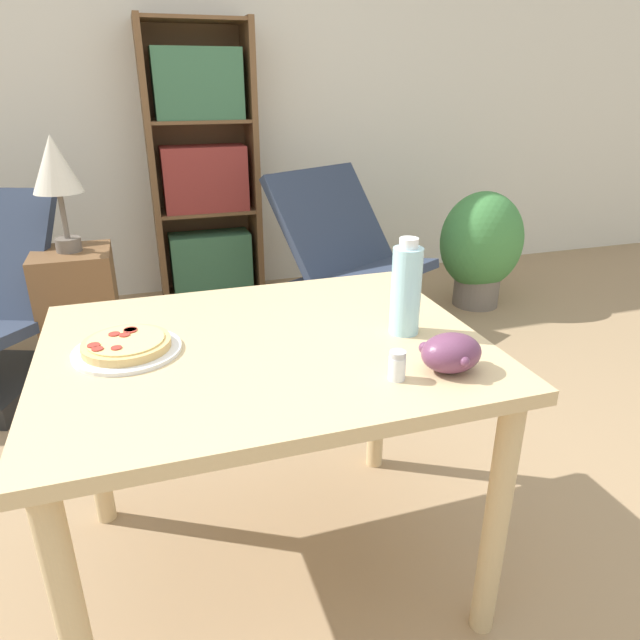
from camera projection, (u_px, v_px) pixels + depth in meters
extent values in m
plane|color=#9E7F5B|center=(286.00, 569.00, 1.69)|extent=(14.00, 14.00, 0.00)
cube|color=silver|center=(173.00, 87.00, 3.49)|extent=(8.00, 0.05, 2.60)
cube|color=#D1B27F|center=(265.00, 349.00, 1.42)|extent=(1.08, 0.85, 0.03)
cylinder|color=#D1B27F|center=(74.00, 628.00, 1.11)|extent=(0.06, 0.06, 0.70)
cylinder|color=#D1B27F|center=(496.00, 521.00, 1.38)|extent=(0.06, 0.06, 0.70)
cylinder|color=#D1B27F|center=(91.00, 428.00, 1.75)|extent=(0.06, 0.06, 0.70)
cylinder|color=#D1B27F|center=(378.00, 382.00, 2.02)|extent=(0.06, 0.06, 0.70)
cylinder|color=white|center=(127.00, 350.00, 1.36)|extent=(0.25, 0.25, 0.01)
cylinder|color=#DBB26B|center=(127.00, 345.00, 1.36)|extent=(0.21, 0.21, 0.02)
cylinder|color=#EACC7A|center=(126.00, 340.00, 1.35)|extent=(0.18, 0.18, 0.00)
cylinder|color=#A83328|center=(125.00, 335.00, 1.37)|extent=(0.03, 0.03, 0.00)
cylinder|color=#A83328|center=(130.00, 329.00, 1.40)|extent=(0.03, 0.03, 0.00)
cylinder|color=#A83328|center=(116.00, 348.00, 1.31)|extent=(0.02, 0.02, 0.00)
cylinder|color=#A83328|center=(94.00, 345.00, 1.32)|extent=(0.03, 0.03, 0.00)
cylinder|color=#A83328|center=(114.00, 334.00, 1.38)|extent=(0.03, 0.03, 0.00)
cylinder|color=#A83328|center=(130.00, 330.00, 1.40)|extent=(0.03, 0.03, 0.00)
cylinder|color=#A83328|center=(97.00, 349.00, 1.30)|extent=(0.03, 0.03, 0.00)
ellipsoid|color=#6B3856|center=(451.00, 353.00, 1.26)|extent=(0.14, 0.11, 0.09)
sphere|color=#6B3856|center=(465.00, 362.00, 1.22)|extent=(0.02, 0.02, 0.02)
sphere|color=#6B3856|center=(443.00, 347.00, 1.29)|extent=(0.02, 0.02, 0.02)
sphere|color=#6B3856|center=(462.00, 339.00, 1.30)|extent=(0.03, 0.03, 0.03)
sphere|color=#6B3856|center=(458.00, 344.00, 1.27)|extent=(0.03, 0.03, 0.03)
sphere|color=#6B3856|center=(445.00, 365.00, 1.24)|extent=(0.02, 0.02, 0.02)
sphere|color=#6B3856|center=(425.00, 348.00, 1.28)|extent=(0.03, 0.03, 0.03)
sphere|color=#6B3856|center=(464.00, 351.00, 1.30)|extent=(0.03, 0.03, 0.03)
sphere|color=#6B3856|center=(453.00, 341.00, 1.31)|extent=(0.02, 0.02, 0.02)
cylinder|color=#A3DBEA|center=(406.00, 291.00, 1.43)|extent=(0.08, 0.08, 0.22)
cylinder|color=white|center=(409.00, 243.00, 1.38)|extent=(0.05, 0.05, 0.02)
cylinder|color=white|center=(397.00, 368.00, 1.23)|extent=(0.04, 0.04, 0.05)
cylinder|color=#B7B7BC|center=(398.00, 354.00, 1.22)|extent=(0.04, 0.04, 0.01)
cube|color=black|center=(358.00, 322.00, 3.29)|extent=(0.82, 0.78, 0.10)
cube|color=#2D384C|center=(365.00, 275.00, 3.10)|extent=(0.84, 0.76, 0.14)
cube|color=#2D384C|center=(331.00, 221.00, 3.22)|extent=(0.80, 0.68, 0.55)
cube|color=brown|center=(152.00, 169.00, 3.45)|extent=(0.04, 0.32, 1.68)
cube|color=brown|center=(252.00, 165.00, 3.63)|extent=(0.04, 0.32, 1.68)
cube|color=brown|center=(201.00, 164.00, 3.68)|extent=(0.65, 0.01, 1.68)
cube|color=brown|center=(213.00, 291.00, 3.86)|extent=(0.58, 0.30, 0.02)
cube|color=#3D704C|center=(211.00, 263.00, 3.76)|extent=(0.51, 0.22, 0.39)
cube|color=brown|center=(207.00, 211.00, 3.65)|extent=(0.58, 0.30, 0.02)
cube|color=#99332D|center=(205.00, 179.00, 3.55)|extent=(0.51, 0.22, 0.39)
cube|color=brown|center=(200.00, 121.00, 3.44)|extent=(0.58, 0.30, 0.02)
cube|color=#3D704C|center=(197.00, 84.00, 3.33)|extent=(0.51, 0.22, 0.39)
cube|color=brown|center=(192.00, 19.00, 3.22)|extent=(0.58, 0.30, 0.02)
cube|color=brown|center=(81.00, 316.00, 2.68)|extent=(0.34, 0.34, 0.63)
cylinder|color=#665B51|center=(69.00, 245.00, 2.55)|extent=(0.11, 0.11, 0.06)
cylinder|color=#665B51|center=(63.00, 216.00, 2.50)|extent=(0.02, 0.02, 0.20)
cone|color=beige|center=(54.00, 164.00, 2.41)|extent=(0.21, 0.21, 0.24)
cylinder|color=#70665B|center=(476.00, 289.00, 3.65)|extent=(0.28, 0.28, 0.21)
ellipsoid|color=#428442|center=(482.00, 241.00, 3.52)|extent=(0.53, 0.45, 0.60)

